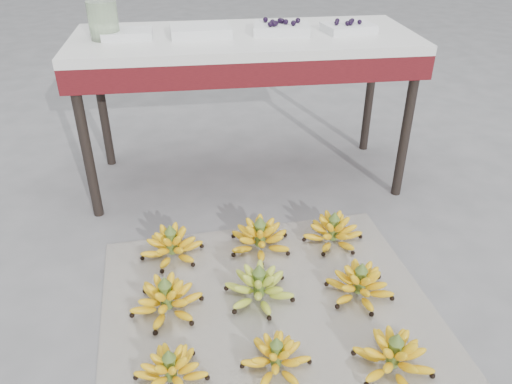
{
  "coord_description": "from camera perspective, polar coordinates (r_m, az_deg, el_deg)",
  "views": [
    {
      "loc": [
        -0.33,
        -1.38,
        1.37
      ],
      "look_at": [
        -0.1,
        0.39,
        0.29
      ],
      "focal_mm": 35.0,
      "sensor_mm": 36.0,
      "label": 1
    }
  ],
  "objects": [
    {
      "name": "ground",
      "position": [
        1.97,
        4.39,
        -13.04
      ],
      "size": [
        60.0,
        60.0,
        0.0
      ],
      "primitive_type": "plane",
      "color": "#606062",
      "rests_on": "ground"
    },
    {
      "name": "newspaper_mat",
      "position": [
        1.97,
        1.31,
        -12.84
      ],
      "size": [
        1.33,
        1.14,
        0.01
      ],
      "primitive_type": "cube",
      "rotation": [
        0.0,
        0.0,
        0.08
      ],
      "color": "silver",
      "rests_on": "ground"
    },
    {
      "name": "bunch_front_left",
      "position": [
        1.72,
        -9.74,
        -19.5
      ],
      "size": [
        0.3,
        0.3,
        0.14
      ],
      "rotation": [
        0.0,
        0.0,
        -0.35
      ],
      "color": "yellow",
      "rests_on": "newspaper_mat"
    },
    {
      "name": "bunch_front_center",
      "position": [
        1.73,
        2.31,
        -18.36
      ],
      "size": [
        0.25,
        0.25,
        0.14
      ],
      "rotation": [
        0.0,
        0.0,
        -0.1
      ],
      "color": "yellow",
      "rests_on": "newspaper_mat"
    },
    {
      "name": "bunch_front_right",
      "position": [
        1.78,
        15.44,
        -17.67
      ],
      "size": [
        0.34,
        0.34,
        0.16
      ],
      "rotation": [
        0.0,
        0.0,
        0.4
      ],
      "color": "yellow",
      "rests_on": "newspaper_mat"
    },
    {
      "name": "bunch_mid_left",
      "position": [
        1.94,
        -10.19,
        -11.97
      ],
      "size": [
        0.28,
        0.28,
        0.17
      ],
      "rotation": [
        0.0,
        0.0,
        0.02
      ],
      "color": "yellow",
      "rests_on": "newspaper_mat"
    },
    {
      "name": "bunch_mid_center",
      "position": [
        1.96,
        0.35,
        -10.76
      ],
      "size": [
        0.33,
        0.33,
        0.17
      ],
      "rotation": [
        0.0,
        0.0,
        0.27
      ],
      "color": "#98BC37",
      "rests_on": "newspaper_mat"
    },
    {
      "name": "bunch_mid_right",
      "position": [
        2.02,
        11.76,
        -10.26
      ],
      "size": [
        0.33,
        0.33,
        0.16
      ],
      "rotation": [
        0.0,
        0.0,
        0.33
      ],
      "color": "yellow",
      "rests_on": "newspaper_mat"
    },
    {
      "name": "bunch_back_left",
      "position": [
        2.2,
        -9.6,
        -6.02
      ],
      "size": [
        0.34,
        0.34,
        0.16
      ],
      "rotation": [
        0.0,
        0.0,
        -0.32
      ],
      "color": "yellow",
      "rests_on": "newspaper_mat"
    },
    {
      "name": "bunch_back_center",
      "position": [
        2.21,
        0.46,
        -5.23
      ],
      "size": [
        0.35,
        0.35,
        0.17
      ],
      "rotation": [
        0.0,
        0.0,
        0.33
      ],
      "color": "yellow",
      "rests_on": "newspaper_mat"
    },
    {
      "name": "bunch_back_right",
      "position": [
        2.27,
        8.8,
        -4.49
      ],
      "size": [
        0.35,
        0.35,
        0.16
      ],
      "rotation": [
        0.0,
        0.0,
        -0.42
      ],
      "color": "yellow",
      "rests_on": "newspaper_mat"
    },
    {
      "name": "vendor_table",
      "position": [
        2.52,
        -1.3,
        15.61
      ],
      "size": [
        1.64,
        0.66,
        0.79
      ],
      "color": "black",
      "rests_on": "ground"
    },
    {
      "name": "tray_far_left",
      "position": [
        2.5,
        -14.45,
        17.1
      ],
      "size": [
        0.23,
        0.17,
        0.04
      ],
      "color": "silver",
      "rests_on": "vendor_table"
    },
    {
      "name": "tray_left",
      "position": [
        2.48,
        -6.37,
        17.86
      ],
      "size": [
        0.29,
        0.22,
        0.04
      ],
      "color": "silver",
      "rests_on": "vendor_table"
    },
    {
      "name": "tray_right",
      "position": [
        2.52,
        2.94,
        18.22
      ],
      "size": [
        0.29,
        0.23,
        0.07
      ],
      "color": "silver",
      "rests_on": "vendor_table"
    },
    {
      "name": "tray_far_right",
      "position": [
        2.58,
        10.52,
        18.0
      ],
      "size": [
        0.26,
        0.21,
        0.06
      ],
      "color": "silver",
      "rests_on": "vendor_table"
    },
    {
      "name": "glass_jar",
      "position": [
        2.49,
        -17.05,
        18.25
      ],
      "size": [
        0.15,
        0.15,
        0.17
      ],
      "primitive_type": "cylinder",
      "rotation": [
        0.0,
        0.0,
        -0.11
      ],
      "color": "beige",
      "rests_on": "vendor_table"
    }
  ]
}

